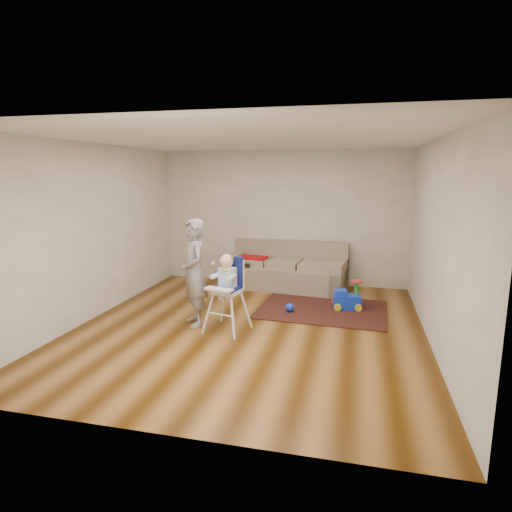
% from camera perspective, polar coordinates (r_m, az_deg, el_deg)
% --- Properties ---
extents(ground, '(5.50, 5.50, 0.00)m').
position_cam_1_polar(ground, '(6.42, -0.84, -9.46)').
color(ground, '#452505').
rests_on(ground, ground).
extents(room_envelope, '(5.04, 5.52, 2.72)m').
position_cam_1_polar(room_envelope, '(6.54, 0.26, 7.75)').
color(room_envelope, beige).
rests_on(room_envelope, ground).
extents(sofa, '(2.45, 1.24, 0.91)m').
position_cam_1_polar(sofa, '(8.44, 3.90, -1.29)').
color(sofa, gray).
rests_on(sofa, ground).
extents(side_table, '(0.53, 0.53, 0.53)m').
position_cam_1_polar(side_table, '(8.57, -2.19, -2.39)').
color(side_table, black).
rests_on(side_table, ground).
extents(area_rug, '(2.16, 1.67, 0.02)m').
position_cam_1_polar(area_rug, '(7.28, 8.82, -7.04)').
color(area_rug, black).
rests_on(area_rug, ground).
extents(ride_on_toy, '(0.49, 0.38, 0.48)m').
position_cam_1_polar(ride_on_toy, '(7.32, 12.05, -5.00)').
color(ride_on_toy, blue).
rests_on(ride_on_toy, area_rug).
extents(toy_ball, '(0.14, 0.14, 0.14)m').
position_cam_1_polar(toy_ball, '(7.05, 4.53, -6.87)').
color(toy_ball, blue).
rests_on(toy_ball, area_rug).
extents(high_chair, '(0.63, 0.63, 1.13)m').
position_cam_1_polar(high_chair, '(6.15, -3.88, -5.09)').
color(high_chair, white).
rests_on(high_chair, ground).
extents(adult, '(0.65, 0.70, 1.60)m').
position_cam_1_polar(adult, '(6.39, -8.27, -2.22)').
color(adult, gray).
rests_on(adult, ground).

